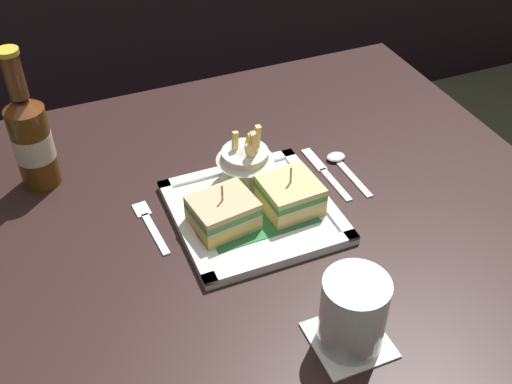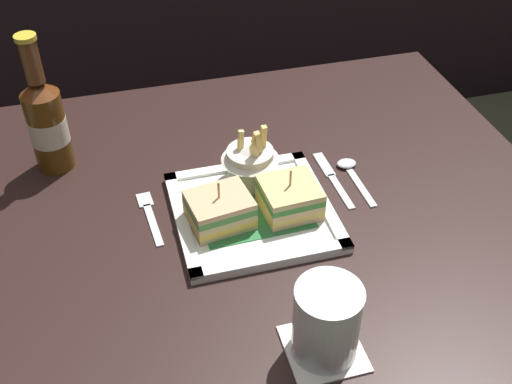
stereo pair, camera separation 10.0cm
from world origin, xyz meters
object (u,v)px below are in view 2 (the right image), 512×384
sandwich_half_left (220,210)px  spoon (351,170)px  fork (150,215)px  sandwich_half_right (290,198)px  square_plate (253,212)px  water_glass (326,325)px  dining_table (259,271)px  fries_cup (249,160)px  beer_bottle (46,121)px  knife (332,178)px

sandwich_half_left → spoon: (0.25, 0.08, -0.03)m
fork → sandwich_half_right: bearing=-14.2°
sandwich_half_left → fork: 0.12m
square_plate → water_glass: 0.29m
sandwich_half_left → fork: size_ratio=0.76×
square_plate → fork: size_ratio=1.81×
dining_table → fries_cup: fries_cup is taller
beer_bottle → knife: beer_bottle is taller
dining_table → fork: bearing=172.4°
square_plate → knife: 0.17m
square_plate → sandwich_half_right: sandwich_half_right is taller
dining_table → spoon: bearing=14.4°
fries_cup → water_glass: fries_cup is taller
sandwich_half_left → square_plate: bearing=14.7°
square_plate → sandwich_half_left: 0.07m
water_glass → fries_cup: bearing=91.2°
water_glass → fork: water_glass is taller
fries_cup → spoon: size_ratio=0.83×
water_glass → knife: water_glass is taller
sandwich_half_right → beer_bottle: beer_bottle is taller
square_plate → fries_cup: bearing=79.9°
sandwich_half_right → knife: sandwich_half_right is taller
square_plate → knife: size_ratio=1.52×
spoon → fries_cup: bearing=176.4°
sandwich_half_left → fries_cup: size_ratio=0.94×
water_glass → knife: size_ratio=0.66×
dining_table → water_glass: 0.36m
sandwich_half_right → water_glass: water_glass is taller
water_glass → fork: (-0.18, 0.32, -0.05)m
beer_bottle → water_glass: size_ratio=2.31×
fries_cup → fork: size_ratio=0.81×
fork → knife: (0.32, 0.02, 0.00)m
water_glass → spoon: (0.18, 0.34, -0.05)m
fries_cup → knife: fries_cup is taller
beer_bottle → water_glass: 0.60m
knife → spoon: bearing=10.9°
water_glass → sandwich_half_left: bearing=106.5°
square_plate → knife: (0.16, 0.06, -0.00)m
beer_bottle → fork: bearing=-52.0°
sandwich_half_right → beer_bottle: 0.44m
dining_table → sandwich_half_left: sandwich_half_left is taller
beer_bottle → fork: 0.25m
dining_table → fries_cup: 0.22m
dining_table → sandwich_half_right: size_ratio=10.86×
dining_table → sandwich_half_left: bearing=-156.5°
square_plate → sandwich_half_right: size_ratio=2.70×
sandwich_half_left → fork: sandwich_half_left is taller
sandwich_half_right → knife: 0.13m
dining_table → beer_bottle: 0.46m
fork → water_glass: bearing=-60.2°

